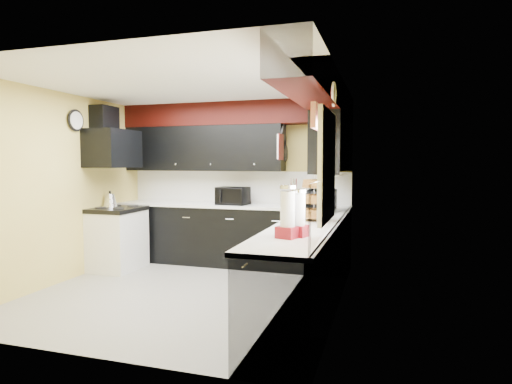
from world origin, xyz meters
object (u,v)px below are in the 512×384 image
toaster_oven (233,196)px  utensil_crock (294,200)px  knife_block (302,198)px  kettle (110,200)px  microwave (321,200)px

toaster_oven → utensil_crock: size_ratio=2.59×
knife_block → utensil_crock: bearing=-139.7°
knife_block → kettle: size_ratio=1.04×
toaster_oven → knife_block: bearing=11.4°
microwave → utensil_crock: (-0.46, 0.43, -0.05)m
toaster_oven → kettle: size_ratio=2.17×
toaster_oven → microwave: 1.47m
microwave → knife_block: bearing=35.6°
utensil_crock → toaster_oven: bearing=-179.8°
toaster_oven → microwave: microwave is taller
microwave → kettle: 3.15m
utensil_crock → knife_block: bearing=48.1°
toaster_oven → utensil_crock: 0.95m
utensil_crock → knife_block: (0.10, 0.12, 0.02)m
toaster_oven → microwave: bearing=-11.9°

